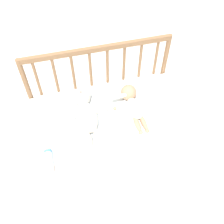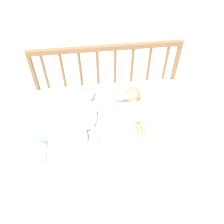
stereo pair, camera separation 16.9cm
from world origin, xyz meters
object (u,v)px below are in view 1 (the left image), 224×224
object	(u,v)px
teddy_bear	(86,114)
baby	(132,102)
baby_bottle	(49,160)
small_pillow	(185,121)

from	to	relation	value
teddy_bear	baby	bearing A→B (deg)	3.78
teddy_bear	baby_bottle	distance (m)	0.40
teddy_bear	baby	xyz separation A→B (m)	(0.34, 0.02, -0.00)
teddy_bear	baby_bottle	world-z (taller)	teddy_bear
small_pillow	baby_bottle	bearing A→B (deg)	-176.54
small_pillow	baby_bottle	xyz separation A→B (m)	(-0.92, -0.06, -0.01)
teddy_bear	baby_bottle	size ratio (longest dim) A/B	2.55
baby	small_pillow	xyz separation A→B (m)	(0.30, -0.24, -0.02)
small_pillow	teddy_bear	bearing A→B (deg)	160.93
baby	baby_bottle	bearing A→B (deg)	-154.55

